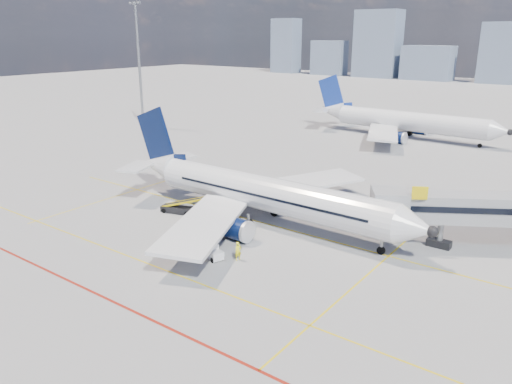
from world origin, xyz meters
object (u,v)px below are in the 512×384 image
(belt_loader, at_px, (179,208))
(main_aircraft, at_px, (257,192))
(cargo_dolly, at_px, (183,240))
(baggage_tug, at_px, (213,251))
(second_aircraft, at_px, (402,121))
(ramp_worker, at_px, (238,251))

(belt_loader, bearing_deg, main_aircraft, 5.54)
(main_aircraft, height_order, cargo_dolly, main_aircraft)
(baggage_tug, distance_m, belt_loader, 12.79)
(second_aircraft, relative_size, ramp_worker, 22.72)
(second_aircraft, distance_m, ramp_worker, 62.51)
(cargo_dolly, xyz_separation_m, belt_loader, (-7.47, 6.97, -0.40))
(belt_loader, relative_size, ramp_worker, 3.26)
(main_aircraft, relative_size, belt_loader, 6.78)
(baggage_tug, relative_size, ramp_worker, 1.32)
(second_aircraft, xyz_separation_m, belt_loader, (-4.24, -56.19, -2.65))
(cargo_dolly, distance_m, belt_loader, 10.23)
(baggage_tug, bearing_deg, cargo_dolly, -156.01)
(baggage_tug, height_order, ramp_worker, ramp_worker)
(belt_loader, bearing_deg, ramp_worker, -39.08)
(second_aircraft, bearing_deg, cargo_dolly, -84.63)
(second_aircraft, distance_m, belt_loader, 56.41)
(main_aircraft, xyz_separation_m, ramp_worker, (4.45, -8.92, -2.37))
(baggage_tug, relative_size, belt_loader, 0.41)
(second_aircraft, bearing_deg, baggage_tug, -81.53)
(main_aircraft, distance_m, belt_loader, 9.46)
(baggage_tug, relative_size, cargo_dolly, 0.64)
(main_aircraft, relative_size, second_aircraft, 0.97)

